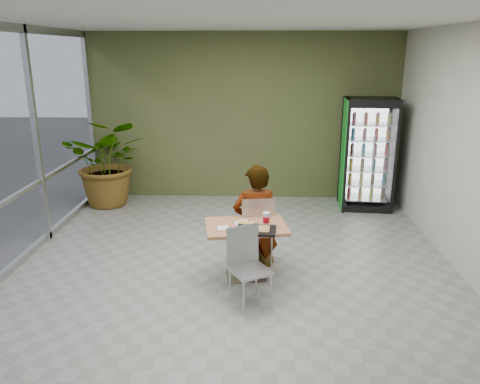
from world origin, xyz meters
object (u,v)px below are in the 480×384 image
Objects in this scene: chair_far at (257,225)px; beverage_fridge at (368,154)px; dining_table at (246,241)px; chair_near at (246,259)px; cafeteria_tray at (256,230)px; soda_cup at (266,219)px; potted_plant at (109,162)px; seated_woman at (256,226)px.

chair_far is 3.31m from beverage_fridge.
chair_far is at bearing 72.35° from dining_table.
chair_far is at bearing 54.34° from chair_near.
cafeteria_tray is at bearing 78.87° from chair_far.
chair_near reaches higher than dining_table.
chair_near is 4.18m from beverage_fridge.
cafeteria_tray is (0.11, 0.34, 0.23)m from chair_near.
chair_far reaches higher than soda_cup.
chair_far is (0.14, 0.43, 0.05)m from dining_table.
soda_cup is 0.08× the size of beverage_fridge.
cafeteria_tray is 4.25m from potted_plant.
potted_plant reaches higher than seated_woman.
seated_woman is (0.10, 1.03, 0.02)m from chair_near.
cafeteria_tray reaches higher than dining_table.
chair_near is 0.42m from cafeteria_tray.
potted_plant is (-2.68, 3.55, 0.30)m from chair_near.
beverage_fridge reaches higher than chair_near.
seated_woman is 1.03× the size of potted_plant.
seated_woman is at bearing 106.57° from soda_cup.
cafeteria_tray is (0.01, -0.69, 0.21)m from seated_woman.
chair_near is (0.02, -0.55, 0.00)m from dining_table.
seated_woman is (0.12, 0.48, 0.02)m from dining_table.
seated_woman is at bearing 55.71° from chair_near.
potted_plant is at bearing -52.37° from seated_woman.
beverage_fridge is 4.83m from potted_plant.
chair_far is 3.81m from potted_plant.
chair_far is 1.08× the size of chair_near.
beverage_fridge reaches higher than chair_far.
chair_far reaches higher than dining_table.
dining_table is 0.65× the size of seated_woman.
potted_plant reaches higher than cafeteria_tray.
chair_near is 0.54× the size of seated_woman.
beverage_fridge reaches higher than dining_table.
beverage_fridge is (2.16, 3.01, 0.48)m from dining_table.
chair_near is 0.45× the size of beverage_fridge.
soda_cup is (0.25, 0.03, 0.29)m from dining_table.
seated_woman is 0.72m from cafeteria_tray.
potted_plant reaches higher than soda_cup.
cafeteria_tray is at bearing -59.41° from dining_table.
beverage_fridge is at bearing -139.16° from seated_woman.
chair_far is at bearing 99.11° from seated_woman.
potted_plant is at bearing -52.77° from chair_far.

